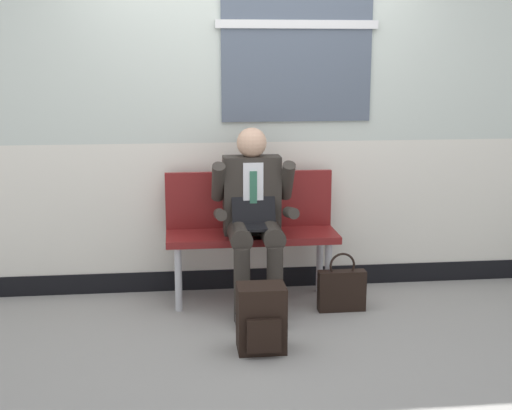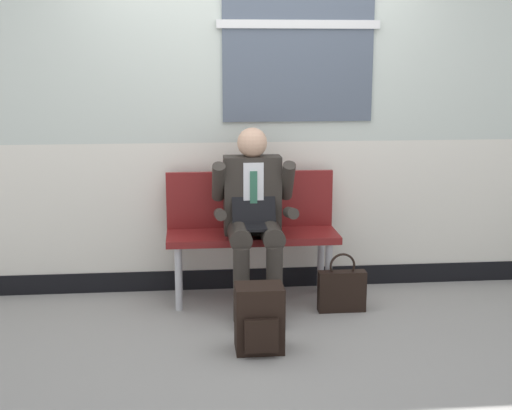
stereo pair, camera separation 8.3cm
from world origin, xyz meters
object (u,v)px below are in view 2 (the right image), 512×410
at_px(backpack, 259,319).
at_px(handbag, 342,290).
at_px(person_seated, 254,213).
at_px(bench_with_person, 251,224).

xyz_separation_m(backpack, handbag, (0.64, 0.62, -0.05)).
xyz_separation_m(person_seated, handbag, (0.60, -0.15, -0.52)).
xyz_separation_m(bench_with_person, backpack, (-0.04, -0.97, -0.35)).
relative_size(bench_with_person, backpack, 2.99).
height_order(bench_with_person, handbag, bench_with_person).
bearing_deg(handbag, person_seated, 165.86).
xyz_separation_m(bench_with_person, handbag, (0.60, -0.35, -0.40)).
xyz_separation_m(person_seated, backpack, (-0.04, -0.77, -0.48)).
bearing_deg(backpack, person_seated, 86.91).
relative_size(person_seated, backpack, 3.09).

